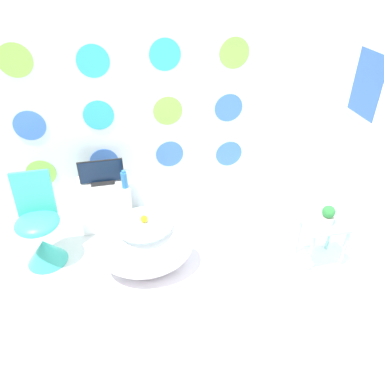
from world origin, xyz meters
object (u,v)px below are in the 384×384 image
Objects in this scene: vase at (124,180)px; bathtub at (146,246)px; chair at (42,237)px; tv at (101,173)px; potted_plant_left at (328,215)px.

bathtub is at bearing -79.48° from vase.
bathtub is 0.97m from chair.
tv reaches higher than bathtub.
chair is at bearing -157.99° from vase.
potted_plant_left is at bearing -26.75° from vase.
tv is at bearing 37.99° from chair.
tv is (0.58, 0.46, 0.33)m from chair.
bathtub is at bearing -66.62° from tv.
chair reaches higher than potted_plant_left.
tv is 2.39× the size of potted_plant_left.
potted_plant_left is (1.58, -0.23, 0.26)m from bathtub.
chair is at bearing 167.89° from potted_plant_left.
potted_plant_left is (1.92, -0.99, -0.09)m from tv.
bathtub is 0.72m from vase.
bathtub is 4.44× the size of vase.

